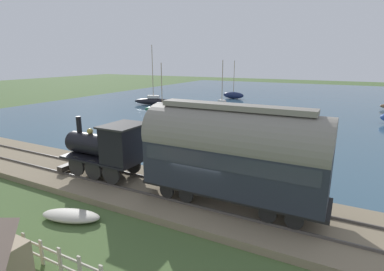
# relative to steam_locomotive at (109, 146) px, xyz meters

# --- Properties ---
(ground_plane) EXTENTS (200.00, 200.00, 0.00)m
(ground_plane) POSITION_rel_steam_locomotive_xyz_m (-0.21, -6.23, -2.29)
(ground_plane) COLOR #476033
(harbor_water) EXTENTS (80.00, 80.00, 0.01)m
(harbor_water) POSITION_rel_steam_locomotive_xyz_m (42.89, -6.23, -2.29)
(harbor_water) COLOR #38566B
(harbor_water) RESTS_ON ground
(rail_embankment) EXTENTS (5.17, 56.00, 0.47)m
(rail_embankment) POSITION_rel_steam_locomotive_xyz_m (0.00, -6.23, -2.12)
(rail_embankment) COLOR #84755B
(rail_embankment) RESTS_ON ground
(steam_locomotive) EXTENTS (2.44, 5.43, 3.37)m
(steam_locomotive) POSITION_rel_steam_locomotive_xyz_m (0.00, 0.00, 0.00)
(steam_locomotive) COLOR black
(steam_locomotive) RESTS_ON rail_embankment
(passenger_coach) EXTENTS (2.62, 8.68, 4.78)m
(passenger_coach) POSITION_rel_steam_locomotive_xyz_m (0.00, -7.55, 0.76)
(passenger_coach) COLOR black
(passenger_coach) RESTS_ON rail_embankment
(sailboat_black) EXTENTS (3.26, 6.35, 9.27)m
(sailboat_black) POSITION_rel_steam_locomotive_xyz_m (27.18, 15.78, -1.67)
(sailboat_black) COLOR black
(sailboat_black) RESTS_ON harbor_water
(sailboat_red) EXTENTS (2.55, 3.88, 7.02)m
(sailboat_red) POSITION_rel_steam_locomotive_xyz_m (27.97, 4.29, -1.71)
(sailboat_red) COLOR #B72D23
(sailboat_red) RESTS_ON harbor_water
(sailboat_navy) EXTENTS (1.26, 4.05, 6.87)m
(sailboat_navy) POSITION_rel_steam_locomotive_xyz_m (40.34, 7.00, -1.63)
(sailboat_navy) COLOR #192347
(sailboat_navy) RESTS_ON harbor_water
(sailboat_green) EXTENTS (2.56, 5.19, 6.66)m
(sailboat_green) POSITION_rel_steam_locomotive_xyz_m (21.24, 10.22, -1.71)
(sailboat_green) COLOR #236B42
(sailboat_green) RESTS_ON harbor_water
(rowboat_off_pier) EXTENTS (1.86, 2.57, 0.40)m
(rowboat_off_pier) POSITION_rel_steam_locomotive_xyz_m (10.08, 2.94, -2.09)
(rowboat_off_pier) COLOR silver
(rowboat_off_pier) RESTS_ON harbor_water
(rowboat_near_shore) EXTENTS (1.13, 1.91, 0.30)m
(rowboat_near_shore) POSITION_rel_steam_locomotive_xyz_m (11.87, -3.06, -2.14)
(rowboat_near_shore) COLOR beige
(rowboat_near_shore) RESTS_ON harbor_water
(rowboat_mid_harbor) EXTENTS (1.89, 2.45, 0.30)m
(rowboat_mid_harbor) POSITION_rel_steam_locomotive_xyz_m (6.29, -1.73, -2.13)
(rowboat_mid_harbor) COLOR #B7B2A3
(rowboat_mid_harbor) RESTS_ON harbor_water
(rowboat_far_out) EXTENTS (2.55, 2.45, 0.56)m
(rowboat_far_out) POSITION_rel_steam_locomotive_xyz_m (11.02, -7.46, -2.01)
(rowboat_far_out) COLOR #B7B2A3
(rowboat_far_out) RESTS_ON harbor_water
(beached_dinghy) EXTENTS (1.88, 3.00, 0.44)m
(beached_dinghy) POSITION_rel_steam_locomotive_xyz_m (-4.09, -1.32, -2.07)
(beached_dinghy) COLOR #B7B2A3
(beached_dinghy) RESTS_ON ground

